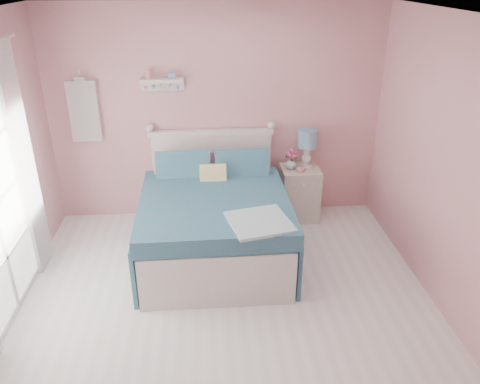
{
  "coord_description": "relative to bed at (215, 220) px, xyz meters",
  "views": [
    {
      "loc": [
        -0.14,
        -3.26,
        2.91
      ],
      "look_at": [
        0.2,
        1.2,
        0.76
      ],
      "focal_mm": 35.0,
      "sensor_mm": 36.0,
      "label": 1
    }
  ],
  "objects": [
    {
      "name": "floor",
      "position": [
        0.08,
        -1.26,
        -0.4
      ],
      "size": [
        4.5,
        4.5,
        0.0
      ],
      "primitive_type": "plane",
      "color": "silver",
      "rests_on": "ground"
    },
    {
      "name": "room_shell",
      "position": [
        0.08,
        -1.26,
        1.19
      ],
      "size": [
        4.5,
        4.5,
        4.5
      ],
      "color": "#C87F86",
      "rests_on": "floor"
    },
    {
      "name": "bed",
      "position": [
        0.0,
        0.0,
        0.0
      ],
      "size": [
        1.57,
        1.97,
        1.14
      ],
      "rotation": [
        0.0,
        0.0,
        0.01
      ],
      "color": "silver",
      "rests_on": "floor"
    },
    {
      "name": "nightstand",
      "position": [
        1.09,
        0.74,
        -0.06
      ],
      "size": [
        0.47,
        0.46,
        0.68
      ],
      "color": "beige",
      "rests_on": "floor"
    },
    {
      "name": "table_lamp",
      "position": [
        1.16,
        0.79,
        0.61
      ],
      "size": [
        0.24,
        0.24,
        0.48
      ],
      "color": "white",
      "rests_on": "nightstand"
    },
    {
      "name": "vase",
      "position": [
        0.97,
        0.73,
        0.36
      ],
      "size": [
        0.18,
        0.18,
        0.15
      ],
      "primitive_type": "imported",
      "rotation": [
        0.0,
        0.0,
        -0.26
      ],
      "color": "silver",
      "rests_on": "nightstand"
    },
    {
      "name": "teacup",
      "position": [
        1.07,
        0.64,
        0.32
      ],
      "size": [
        0.12,
        0.12,
        0.08
      ],
      "primitive_type": "imported",
      "rotation": [
        0.0,
        0.0,
        0.35
      ],
      "color": "pink",
      "rests_on": "nightstand"
    },
    {
      "name": "roses",
      "position": [
        0.96,
        0.73,
        0.47
      ],
      "size": [
        0.14,
        0.11,
        0.12
      ],
      "color": "#D44885",
      "rests_on": "vase"
    },
    {
      "name": "wall_shelf",
      "position": [
        -0.55,
        0.93,
        1.34
      ],
      "size": [
        0.5,
        0.15,
        0.25
      ],
      "color": "silver",
      "rests_on": "room_shell"
    },
    {
      "name": "hanging_dress",
      "position": [
        -1.48,
        0.92,
        1.0
      ],
      "size": [
        0.34,
        0.03,
        0.72
      ],
      "primitive_type": "cube",
      "color": "white",
      "rests_on": "room_shell"
    },
    {
      "name": "curtain_far",
      "position": [
        -1.84,
        -0.12,
        0.78
      ],
      "size": [
        0.04,
        0.4,
        2.32
      ],
      "primitive_type": "cube",
      "color": "white",
      "rests_on": "floor"
    }
  ]
}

